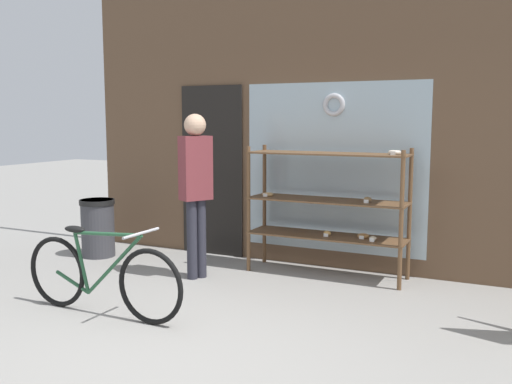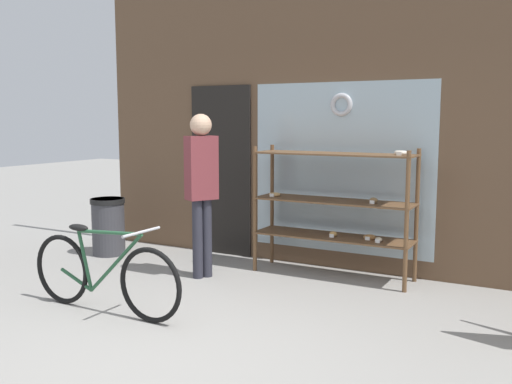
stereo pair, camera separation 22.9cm
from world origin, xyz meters
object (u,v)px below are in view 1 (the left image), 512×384
object	(u,v)px
bicycle	(101,276)
display_case	(328,200)
trash_bin	(98,226)
pedestrian	(196,182)

from	to	relation	value
bicycle	display_case	bearing A→B (deg)	57.36
display_case	bicycle	size ratio (longest dim) A/B	1.03
display_case	trash_bin	size ratio (longest dim) A/B	2.43
display_case	bicycle	distance (m)	2.52
trash_bin	bicycle	bearing A→B (deg)	-48.20
display_case	bicycle	bearing A→B (deg)	-123.25
display_case	pedestrian	bearing A→B (deg)	-149.65
bicycle	pedestrian	world-z (taller)	pedestrian
display_case	pedestrian	xyz separation A→B (m)	(-1.22, -0.71, 0.21)
pedestrian	trash_bin	xyz separation A→B (m)	(-1.62, 0.30, -0.66)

